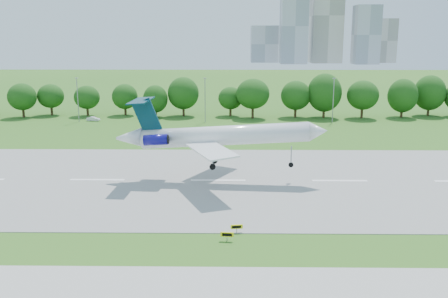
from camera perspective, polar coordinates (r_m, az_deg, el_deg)
ground at (r=62.67m, az=-20.19°, el=-9.85°), size 600.00×600.00×0.00m
runway at (r=85.10m, az=-14.29°, el=-3.46°), size 400.00×45.00×0.08m
tree_line at (r=148.48m, az=-7.80°, el=6.08°), size 288.40×8.40×10.40m
light_poles at (r=139.07m, az=-9.43°, el=5.64°), size 175.90×0.25×12.19m
skyline at (r=451.31m, az=11.07°, el=13.50°), size 127.00×52.00×80.00m
airliner at (r=80.50m, az=-1.14°, el=1.59°), size 34.43×25.03×11.25m
taxi_sign_centre at (r=58.65m, az=0.35°, el=-9.76°), size 1.55×0.31×1.08m
taxi_sign_right at (r=60.96m, az=1.46°, el=-8.89°), size 1.49×0.38×1.04m
service_vehicle_a at (r=144.47m, az=-14.72°, el=3.35°), size 3.75×1.75×1.19m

